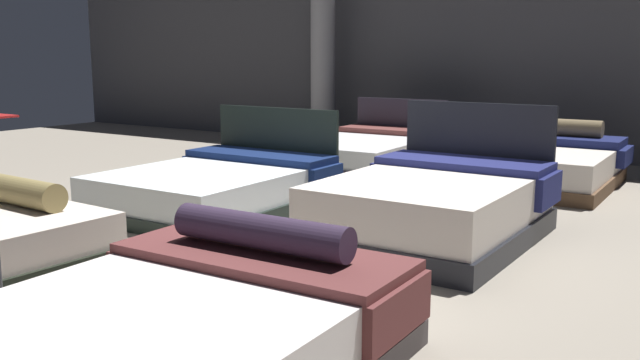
% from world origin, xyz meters
% --- Properties ---
extents(ground_plane, '(18.00, 18.00, 0.02)m').
position_xyz_m(ground_plane, '(0.00, 0.00, -0.01)').
color(ground_plane, gray).
extents(showroom_back_wall, '(18.00, 0.06, 3.50)m').
position_xyz_m(showroom_back_wall, '(0.00, 5.22, 1.75)').
color(showroom_back_wall, '#47474C').
rests_on(showroom_back_wall, ground_plane).
extents(bed_1, '(1.65, 2.07, 0.65)m').
position_xyz_m(bed_1, '(1.09, -2.50, 0.22)').
color(bed_1, '#312A2E').
rests_on(bed_1, ground_plane).
extents(bed_2, '(1.68, 2.07, 0.90)m').
position_xyz_m(bed_2, '(-1.13, 0.27, 0.21)').
color(bed_2, black).
rests_on(bed_2, ground_plane).
extents(bed_3, '(1.51, 1.94, 1.03)m').
position_xyz_m(bed_3, '(1.05, 0.35, 0.27)').
color(bed_3, black).
rests_on(bed_3, ground_plane).
extents(bed_4, '(1.55, 2.21, 0.83)m').
position_xyz_m(bed_4, '(-1.09, 3.09, 0.20)').
color(bed_4, '#2C2736').
rests_on(bed_4, ground_plane).
extents(bed_5, '(1.63, 1.97, 0.70)m').
position_xyz_m(bed_5, '(1.12, 3.14, 0.23)').
color(bed_5, brown).
rests_on(bed_5, ground_plane).
extents(support_pillar, '(0.38, 0.38, 3.50)m').
position_xyz_m(support_pillar, '(-2.83, 4.71, 1.75)').
color(support_pillar, '#99999E').
rests_on(support_pillar, ground_plane).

